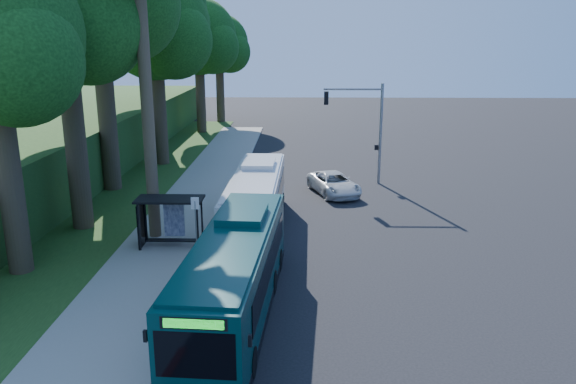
{
  "coord_description": "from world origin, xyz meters",
  "views": [
    {
      "loc": [
        -0.77,
        -28.64,
        9.93
      ],
      "look_at": [
        -1.42,
        1.0,
        1.79
      ],
      "focal_mm": 35.0,
      "sensor_mm": 36.0,
      "label": 1
    }
  ],
  "objects_px": {
    "white_bus": "(256,201)",
    "pickup": "(334,184)",
    "teal_bus": "(235,273)",
    "bus_shelter": "(166,212)"
  },
  "relations": [
    {
      "from": "bus_shelter",
      "to": "teal_bus",
      "type": "xyz_separation_m",
      "value": [
        4.15,
        -6.95,
        -0.11
      ]
    },
    {
      "from": "white_bus",
      "to": "pickup",
      "type": "bearing_deg",
      "value": 59.8
    },
    {
      "from": "teal_bus",
      "to": "pickup",
      "type": "height_order",
      "value": "teal_bus"
    },
    {
      "from": "bus_shelter",
      "to": "white_bus",
      "type": "xyz_separation_m",
      "value": [
        4.2,
        2.54,
        -0.14
      ]
    },
    {
      "from": "white_bus",
      "to": "teal_bus",
      "type": "xyz_separation_m",
      "value": [
        -0.04,
        -9.49,
        0.03
      ]
    },
    {
      "from": "white_bus",
      "to": "pickup",
      "type": "height_order",
      "value": "white_bus"
    },
    {
      "from": "bus_shelter",
      "to": "teal_bus",
      "type": "bearing_deg",
      "value": -59.15
    },
    {
      "from": "bus_shelter",
      "to": "white_bus",
      "type": "bearing_deg",
      "value": 31.18
    },
    {
      "from": "white_bus",
      "to": "teal_bus",
      "type": "bearing_deg",
      "value": -89.23
    },
    {
      "from": "white_bus",
      "to": "pickup",
      "type": "xyz_separation_m",
      "value": [
        4.53,
        7.48,
        -0.96
      ]
    }
  ]
}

